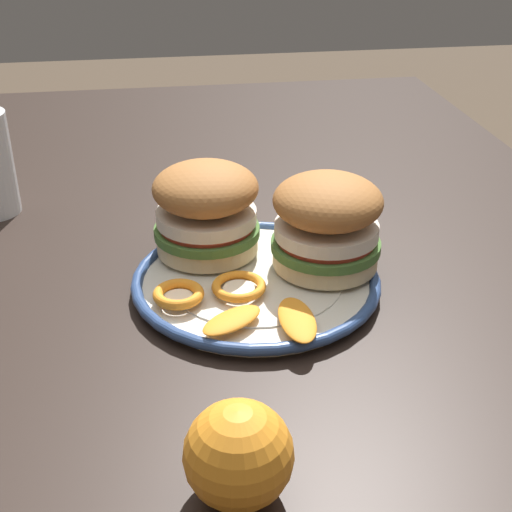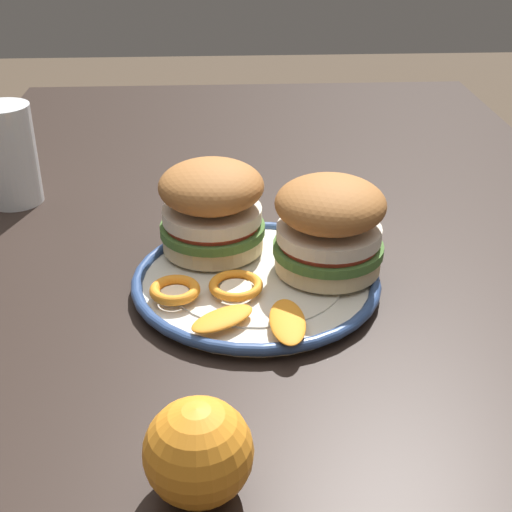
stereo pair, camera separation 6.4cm
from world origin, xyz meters
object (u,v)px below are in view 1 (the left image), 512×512
(dinner_plate, at_px, (256,281))
(sandwich_half_right, at_px, (327,221))
(sandwich_half_left, at_px, (206,208))
(dining_table, at_px, (268,320))
(whole_orange, at_px, (238,455))

(dinner_plate, xyz_separation_m, sandwich_half_right, (0.01, -0.08, 0.06))
(sandwich_half_left, distance_m, sandwich_half_right, 0.13)
(dining_table, bearing_deg, sandwich_half_left, 90.74)
(sandwich_half_left, height_order, sandwich_half_right, same)
(dining_table, xyz_separation_m, sandwich_half_right, (-0.05, -0.05, 0.15))
(dining_table, height_order, whole_orange, whole_orange)
(sandwich_half_right, height_order, whole_orange, sandwich_half_right)
(dinner_plate, xyz_separation_m, sandwich_half_left, (0.06, 0.04, 0.06))
(sandwich_half_left, relative_size, whole_orange, 1.93)
(dining_table, bearing_deg, whole_orange, 166.98)
(dinner_plate, bearing_deg, dining_table, -20.79)
(dinner_plate, relative_size, whole_orange, 3.37)
(dining_table, xyz_separation_m, whole_orange, (-0.34, 0.08, 0.12))
(sandwich_half_left, bearing_deg, dining_table, -89.26)
(sandwich_half_left, relative_size, sandwich_half_right, 0.93)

